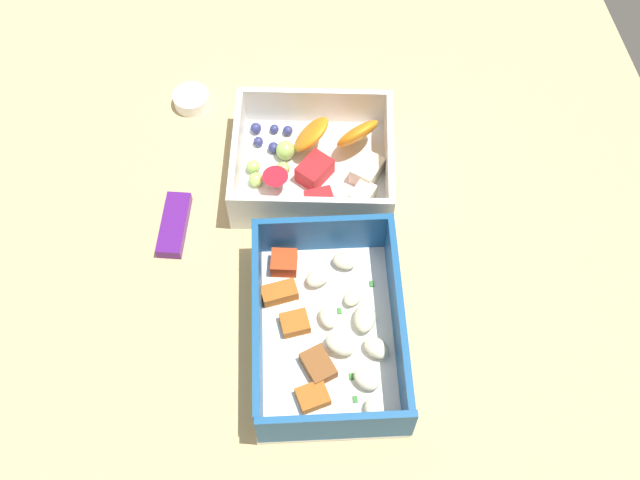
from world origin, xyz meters
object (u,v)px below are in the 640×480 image
Objects in this scene: pasta_container at (328,329)px; paper_cup_liner at (191,99)px; fruit_bowl at (316,161)px; candy_bar at (174,225)px.

pasta_container is 31.27cm from paper_cup_liner.
candy_bar is (-4.76, 14.76, -1.24)cm from fruit_bowl.
pasta_container is 5.28× the size of paper_cup_liner.
fruit_bowl is 16.36cm from paper_cup_liner.
paper_cup_liner is (29.39, 10.60, -1.02)cm from pasta_container.
candy_bar is 15.92cm from paper_cup_liner.
candy_bar is 1.82× the size of paper_cup_liner.
fruit_bowl is 15.56cm from candy_bar.
fruit_bowl is 2.57× the size of candy_bar.
candy_bar is at bearing 107.87° from fruit_bowl.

